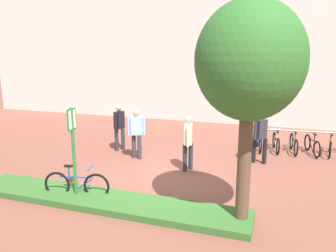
{
  "coord_description": "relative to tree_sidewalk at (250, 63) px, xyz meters",
  "views": [
    {
      "loc": [
        3.07,
        -8.59,
        3.52
      ],
      "look_at": [
        -0.47,
        1.9,
        1.06
      ],
      "focal_mm": 34.49,
      "sensor_mm": 36.0,
      "label": 1
    }
  ],
  "objects": [
    {
      "name": "planter_strip",
      "position": [
        -3.24,
        -0.1,
        -3.29
      ],
      "size": [
        7.0,
        1.1,
        0.16
      ],
      "primitive_type": "cube",
      "color": "#336028",
      "rests_on": "ground"
    },
    {
      "name": "person_shirt_white",
      "position": [
        -1.93,
        2.79,
        -2.38
      ],
      "size": [
        0.32,
        0.6,
        1.72
      ],
      "color": "#2D2D38",
      "rests_on": "ground"
    },
    {
      "name": "building_facade",
      "position": [
        -2.55,
        10.71,
        1.63
      ],
      "size": [
        28.0,
        1.2,
        10.0
      ],
      "primitive_type": "cube",
      "color": "silver",
      "rests_on": "ground"
    },
    {
      "name": "bollard_steel",
      "position": [
        -0.27,
        5.12,
        -2.92
      ],
      "size": [
        0.16,
        0.16,
        0.9
      ],
      "primitive_type": "cylinder",
      "color": "#ADADB2",
      "rests_on": "ground"
    },
    {
      "name": "bike_at_sign",
      "position": [
        -4.04,
        0.0,
        -3.02
      ],
      "size": [
        1.65,
        0.5,
        0.86
      ],
      "color": "black",
      "rests_on": "ground"
    },
    {
      "name": "tree_sidewalk",
      "position": [
        0.0,
        0.0,
        0.0
      ],
      "size": [
        2.11,
        2.11,
        4.57
      ],
      "color": "brown",
      "rests_on": "ground"
    },
    {
      "name": "parking_sign_post",
      "position": [
        -4.0,
        -0.1,
        -1.85
      ],
      "size": [
        0.08,
        0.36,
        2.31
      ],
      "color": "#2D7238",
      "rests_on": "ground"
    },
    {
      "name": "bike_rack_cluster",
      "position": [
        1.56,
        5.88,
        -3.02
      ],
      "size": [
        3.75,
        1.7,
        0.83
      ],
      "color": "#99999E",
      "rests_on": "ground"
    },
    {
      "name": "person_suited_navy",
      "position": [
        0.12,
        4.2,
        -2.38
      ],
      "size": [
        0.49,
        0.52,
        1.72
      ],
      "color": "black",
      "rests_on": "ground"
    },
    {
      "name": "person_shirt_blue",
      "position": [
        -3.91,
        3.37,
        -2.38
      ],
      "size": [
        0.54,
        0.4,
        1.72
      ],
      "color": "#383342",
      "rests_on": "ground"
    },
    {
      "name": "ground_plane",
      "position": [
        -2.55,
        2.19,
        -3.37
      ],
      "size": [
        60.0,
        60.0,
        0.0
      ],
      "primitive_type": "plane",
      "color": "brown"
    },
    {
      "name": "person_suited_dark",
      "position": [
        -4.91,
        4.06,
        -2.38
      ],
      "size": [
        0.32,
        0.61,
        1.72
      ],
      "color": "#2D2D38",
      "rests_on": "ground"
    }
  ]
}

